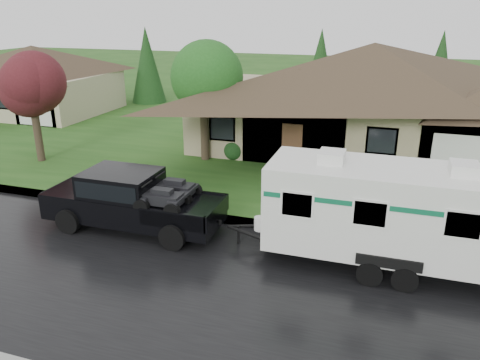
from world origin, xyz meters
The scene contains 11 objects.
ground centered at (0.00, 0.00, 0.00)m, with size 140.00×140.00×0.00m, color #214D18.
road centered at (0.00, -2.00, 0.01)m, with size 140.00×8.00×0.01m, color black.
curb centered at (0.00, 2.25, 0.07)m, with size 140.00×0.50×0.15m, color gray.
lawn centered at (0.00, 15.00, 0.07)m, with size 140.00×26.00×0.15m, color #214D18.
house_main centered at (2.29, 13.84, 3.59)m, with size 19.44×10.80×6.90m.
house_far centered at (-21.78, 15.85, 2.97)m, with size 10.80×8.64×5.80m.
tree_left_green centered at (-5.68, 8.72, 4.37)m, with size 3.68×3.68×6.08m.
tree_red centered at (-13.55, 5.93, 3.84)m, with size 3.21×3.21×5.32m.
shrub_row centered at (2.00, 9.30, 0.65)m, with size 13.60×1.00×1.00m.
pickup_truck centered at (-5.30, 0.72, 1.13)m, with size 6.32×2.40×2.11m.
travel_trailer centered at (3.51, 0.72, 1.85)m, with size 7.79×2.74×3.49m.
Camera 1 is at (3.08, -12.60, 7.41)m, focal length 35.00 mm.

